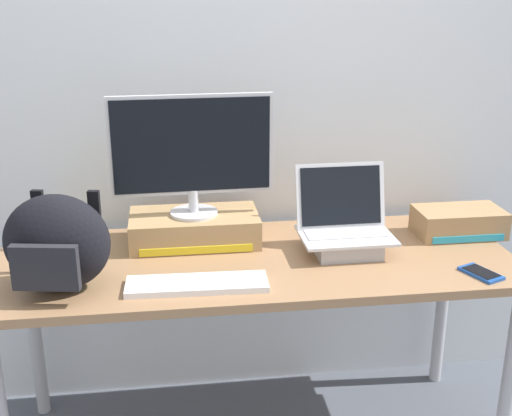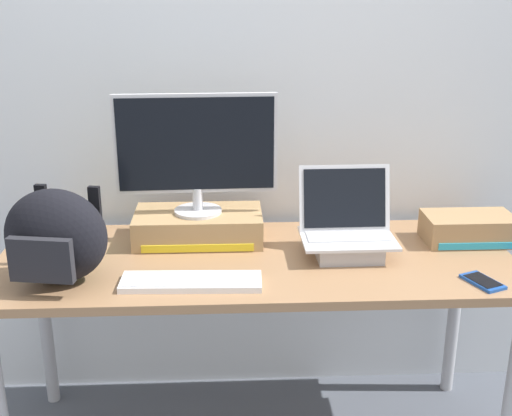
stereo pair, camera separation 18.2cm
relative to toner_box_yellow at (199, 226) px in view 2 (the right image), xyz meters
name	(u,v)px [view 2 (the right image)]	position (x,y,z in m)	size (l,w,h in m)	color
back_wall	(250,78)	(0.20, 0.27, 0.50)	(7.00, 0.10, 2.60)	silver
desk	(256,278)	(0.20, -0.17, -0.13)	(1.78, 0.69, 0.75)	#99704C
toner_box_yellow	(199,226)	(0.00, 0.00, 0.00)	(0.46, 0.25, 0.11)	#A88456
desktop_monitor	(196,150)	(0.00, 0.00, 0.29)	(0.57, 0.17, 0.43)	silver
open_laptop	(347,238)	(0.52, -0.15, 0.01)	(0.32, 0.24, 0.29)	#ADADB2
external_keyboard	(191,282)	(-0.01, -0.38, -0.04)	(0.44, 0.14, 0.02)	white
messenger_backpack	(56,237)	(-0.43, -0.33, 0.10)	(0.35, 0.29, 0.30)	black
coffee_mug	(43,224)	(-0.58, 0.07, -0.01)	(0.13, 0.09, 0.09)	#2D4C93
cell_phone	(483,282)	(0.91, -0.41, -0.05)	(0.12, 0.15, 0.01)	#19479E
plush_toy	(80,237)	(-0.41, -0.10, 0.00)	(0.12, 0.12, 0.12)	#56B256
toner_box_cyan	(468,228)	(0.98, -0.06, 0.00)	(0.32, 0.18, 0.10)	#9E7A51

